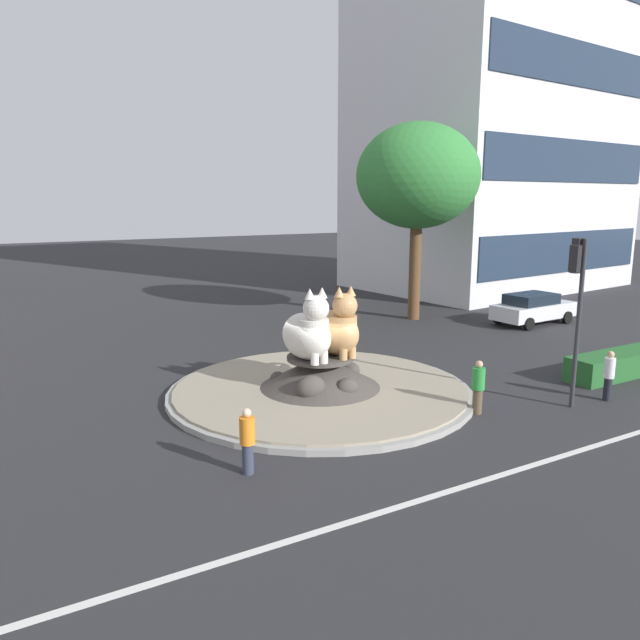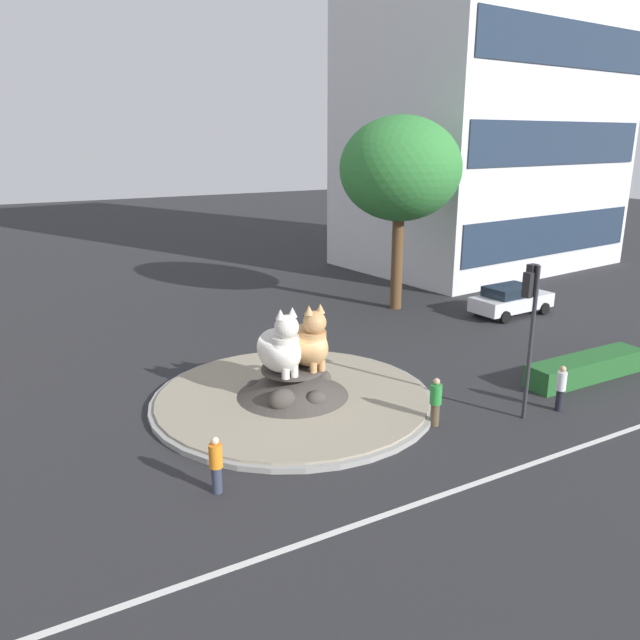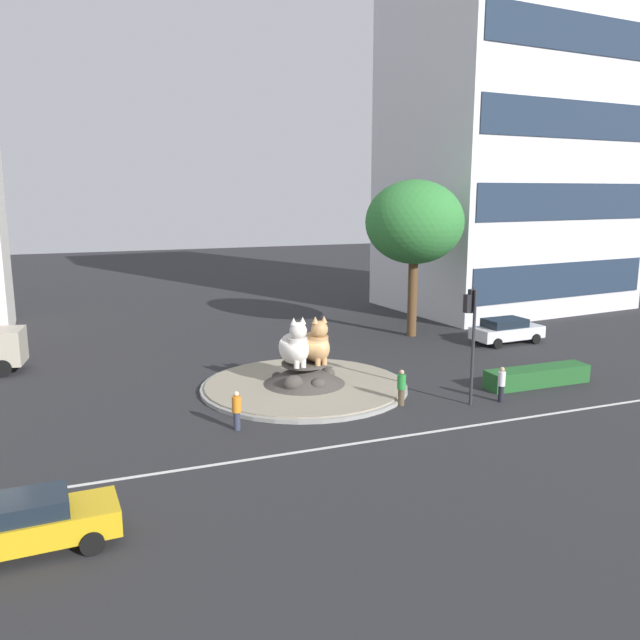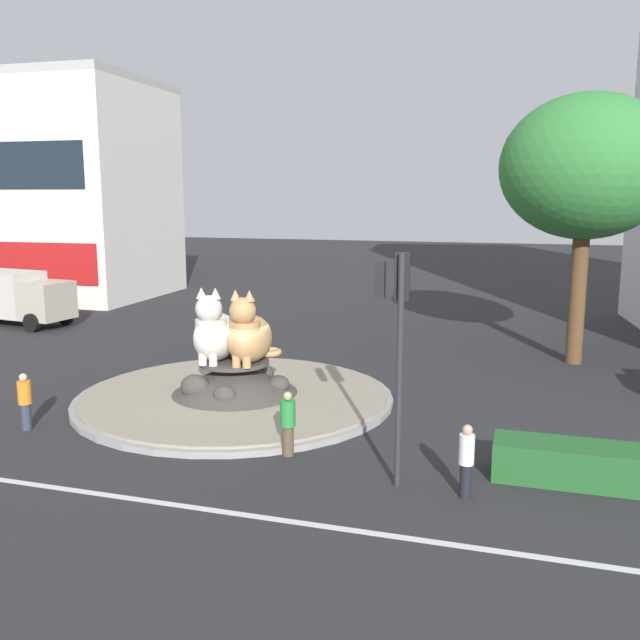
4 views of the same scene
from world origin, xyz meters
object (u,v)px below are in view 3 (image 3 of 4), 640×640
Objects in this scene: cat_statue_white at (295,347)px; cat_statue_calico at (316,345)px; pedestrian_white_shirt at (501,383)px; broadleaf_tree_behind_island at (414,223)px; pedestrian_green_shirt at (401,387)px; traffic_light_mast at (471,321)px; hatchback_near_shophouse at (506,330)px; pedestrian_orange_shirt at (237,410)px; sedan_on_far_lane at (24,523)px; office_tower at (511,127)px.

cat_statue_white is 1.02× the size of cat_statue_calico.
broadleaf_tree_behind_island is at bearing 177.42° from pedestrian_white_shirt.
traffic_light_mast is at bearing 42.88° from pedestrian_green_shirt.
pedestrian_white_shirt is 12.23m from hatchback_near_shophouse.
traffic_light_mast is 3.23× the size of pedestrian_orange_shirt.
traffic_light_mast is 1.10× the size of sedan_on_far_lane.
office_tower is 17.89× the size of pedestrian_orange_shirt.
office_tower is 19.80m from hatchback_near_shophouse.
broadleaf_tree_behind_island is 6.29× the size of pedestrian_orange_shirt.
pedestrian_green_shirt is (-20.26, -20.09, -13.70)m from office_tower.
broadleaf_tree_behind_island is at bearing 38.13° from sedan_on_far_lane.
pedestrian_green_shirt reaches higher than pedestrian_orange_shirt.
pedestrian_white_shirt is at bearing -102.16° from broadleaf_tree_behind_island.
hatchback_near_shophouse is (27.16, 15.55, 0.01)m from sedan_on_far_lane.
office_tower reaches higher than cat_statue_calico.
traffic_light_mast is 4.26m from pedestrian_green_shirt.
broadleaf_tree_behind_island is 2.17× the size of hatchback_near_shophouse.
cat_statue_white is at bearing -142.21° from broadleaf_tree_behind_island.
pedestrian_green_shirt is at bearing 40.83° from cat_statue_white.
cat_statue_calico is 6.64m from pedestrian_orange_shirt.
cat_statue_calico is 1.48× the size of pedestrian_white_shirt.
cat_statue_calico is at bearing 44.51° from traffic_light_mast.
traffic_light_mast is 0.18× the size of office_tower.
pedestrian_white_shirt is 4.67m from pedestrian_green_shirt.
sedan_on_far_lane is (-11.36, -10.90, -1.37)m from cat_statue_white.
pedestrian_green_shirt is at bearing -150.01° from pedestrian_orange_shirt.
cat_statue_calico is 0.08× the size of office_tower.
cat_statue_calico is (1.11, 0.05, -0.01)m from cat_statue_white.
cat_statue_white is 1.11m from cat_statue_calico.
cat_statue_white is at bearing -111.54° from pedestrian_white_shirt.
cat_statue_white is 15.80m from sedan_on_far_lane.
broadleaf_tree_behind_island is at bearing -155.45° from office_tower.
broadleaf_tree_behind_island is 9.04m from hatchback_near_shophouse.
office_tower is 16.49m from broadleaf_tree_behind_island.
cat_statue_white is 1.53× the size of pedestrian_orange_shirt.
office_tower reaches higher than cat_statue_white.
pedestrian_green_shirt is at bearing -148.32° from hatchback_near_shophouse.
cat_statue_white reaches higher than pedestrian_orange_shirt.
cat_statue_calico is 0.24× the size of broadleaf_tree_behind_island.
hatchback_near_shophouse is (9.14, 9.40, -3.01)m from traffic_light_mast.
office_tower is (22.91, 16.25, 12.39)m from cat_statue_calico.
broadleaf_tree_behind_island is 15.98m from pedestrian_green_shirt.
office_tower is 46.70m from sedan_on_far_lane.
pedestrian_white_shirt is 0.34× the size of sedan_on_far_lane.
broadleaf_tree_behind_island is at bearing 120.42° from pedestrian_green_shirt.
cat_statue_white is 31.56m from office_tower.
hatchback_near_shophouse is (14.68, 4.59, -1.34)m from cat_statue_calico.
cat_statue_white is at bearing -163.94° from pedestrian_green_shirt.
pedestrian_green_shirt is 0.35× the size of hatchback_near_shophouse.
sedan_on_far_lane is at bearing -153.56° from hatchback_near_shophouse.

